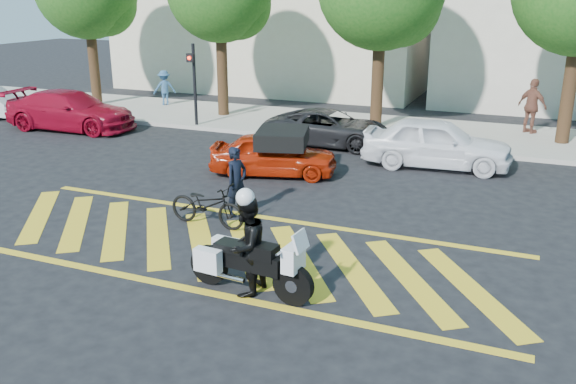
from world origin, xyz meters
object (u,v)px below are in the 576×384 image
at_px(police_motorcycle, 248,262).
at_px(parked_mid_left, 329,128).
at_px(parked_left, 71,110).
at_px(red_convertible, 274,154).
at_px(parked_mid_right, 437,143).
at_px(officer_bike, 237,182).
at_px(bicycle, 207,205).
at_px(officer_moto, 246,246).

distance_m(police_motorcycle, parked_mid_left, 11.04).
relative_size(police_motorcycle, parked_left, 0.48).
relative_size(red_convertible, parked_mid_right, 0.82).
bearing_deg(police_motorcycle, red_convertible, 115.45).
relative_size(officer_bike, parked_left, 0.33).
distance_m(parked_left, parked_mid_right, 13.75).
bearing_deg(parked_mid_left, bicycle, 179.15).
xyz_separation_m(officer_moto, red_convertible, (-2.48, 6.80, -0.28)).
distance_m(bicycle, parked_left, 11.98).
xyz_separation_m(bicycle, parked_left, (-9.82, 6.86, 0.24)).
bearing_deg(officer_moto, red_convertible, -154.68).
bearing_deg(red_convertible, officer_moto, -175.48).
bearing_deg(parked_mid_right, red_convertible, 118.05).
bearing_deg(parked_left, bicycle, -128.95).
height_order(police_motorcycle, parked_left, parked_left).
height_order(officer_moto, parked_mid_right, officer_moto).
relative_size(bicycle, parked_mid_left, 0.43).
relative_size(parked_mid_left, parked_mid_right, 0.99).
xyz_separation_m(police_motorcycle, parked_mid_right, (1.66, 9.42, 0.16)).
xyz_separation_m(parked_left, parked_mid_left, (9.90, 1.40, -0.13)).
bearing_deg(officer_bike, parked_mid_left, 18.17).
distance_m(officer_moto, red_convertible, 7.25).
relative_size(bicycle, parked_mid_right, 0.43).
distance_m(police_motorcycle, red_convertible, 7.24).
xyz_separation_m(police_motorcycle, red_convertible, (-2.50, 6.80, 0.03)).
relative_size(officer_moto, red_convertible, 0.49).
bearing_deg(police_motorcycle, parked_left, 147.34).
bearing_deg(officer_moto, parked_mid_left, -163.40).
relative_size(officer_moto, parked_mid_right, 0.41).
bearing_deg(parked_mid_right, police_motorcycle, 165.80).
bearing_deg(parked_mid_right, bicycle, 146.01).
distance_m(parked_left, parked_mid_left, 10.00).
height_order(parked_left, parked_mid_left, parked_left).
height_order(police_motorcycle, red_convertible, red_convertible).
distance_m(officer_bike, parked_mid_left, 7.38).
height_order(officer_bike, parked_left, officer_bike).
height_order(officer_bike, police_motorcycle, officer_bike).
bearing_deg(parked_left, police_motorcycle, -131.96).
bearing_deg(parked_mid_right, officer_bike, 144.57).
bearing_deg(police_motorcycle, officer_moto, -162.36).
height_order(officer_bike, red_convertible, officer_bike).
relative_size(officer_bike, police_motorcycle, 0.68).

